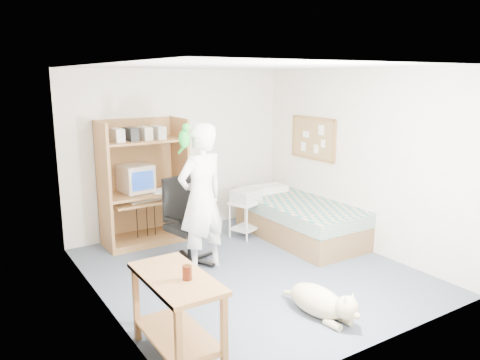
{
  "coord_description": "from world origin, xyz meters",
  "views": [
    {
      "loc": [
        -3.06,
        -4.56,
        2.38
      ],
      "look_at": [
        0.18,
        0.52,
        1.05
      ],
      "focal_mm": 35.0,
      "sensor_mm": 36.0,
      "label": 1
    }
  ],
  "objects_px": {
    "computer_hutch": "(143,187)",
    "dog": "(321,302)",
    "person": "(201,198)",
    "printer_cart": "(246,213)",
    "bed": "(299,220)",
    "office_chair": "(187,233)",
    "side_desk": "(177,304)"
  },
  "relations": [
    {
      "from": "computer_hutch",
      "to": "printer_cart",
      "type": "relative_size",
      "value": 3.18
    },
    {
      "from": "side_desk",
      "to": "dog",
      "type": "distance_m",
      "value": 1.56
    },
    {
      "from": "printer_cart",
      "to": "side_desk",
      "type": "bearing_deg",
      "value": -155.57
    },
    {
      "from": "bed",
      "to": "office_chair",
      "type": "distance_m",
      "value": 1.84
    },
    {
      "from": "computer_hutch",
      "to": "bed",
      "type": "relative_size",
      "value": 0.89
    },
    {
      "from": "side_desk",
      "to": "computer_hutch",
      "type": "bearing_deg",
      "value": 73.86
    },
    {
      "from": "bed",
      "to": "office_chair",
      "type": "relative_size",
      "value": 1.81
    },
    {
      "from": "bed",
      "to": "side_desk",
      "type": "xyz_separation_m",
      "value": [
        -2.85,
        -1.82,
        0.21
      ]
    },
    {
      "from": "bed",
      "to": "dog",
      "type": "distance_m",
      "value": 2.37
    },
    {
      "from": "person",
      "to": "dog",
      "type": "height_order",
      "value": "person"
    },
    {
      "from": "office_chair",
      "to": "side_desk",
      "type": "bearing_deg",
      "value": -129.76
    },
    {
      "from": "bed",
      "to": "side_desk",
      "type": "relative_size",
      "value": 2.02
    },
    {
      "from": "person",
      "to": "dog",
      "type": "xyz_separation_m",
      "value": [
        0.45,
        -1.71,
        -0.76
      ]
    },
    {
      "from": "computer_hutch",
      "to": "person",
      "type": "relative_size",
      "value": 0.97
    },
    {
      "from": "person",
      "to": "printer_cart",
      "type": "height_order",
      "value": "person"
    },
    {
      "from": "computer_hutch",
      "to": "office_chair",
      "type": "distance_m",
      "value": 1.16
    },
    {
      "from": "side_desk",
      "to": "printer_cart",
      "type": "relative_size",
      "value": 1.77
    },
    {
      "from": "side_desk",
      "to": "office_chair",
      "type": "relative_size",
      "value": 0.9
    },
    {
      "from": "bed",
      "to": "person",
      "type": "relative_size",
      "value": 1.09
    },
    {
      "from": "office_chair",
      "to": "person",
      "type": "bearing_deg",
      "value": -90.07
    },
    {
      "from": "office_chair",
      "to": "dog",
      "type": "relative_size",
      "value": 1.12
    },
    {
      "from": "side_desk",
      "to": "dog",
      "type": "xyz_separation_m",
      "value": [
        1.52,
        -0.15,
        -0.33
      ]
    },
    {
      "from": "dog",
      "to": "office_chair",
      "type": "bearing_deg",
      "value": 97.44
    },
    {
      "from": "person",
      "to": "dog",
      "type": "relative_size",
      "value": 1.85
    },
    {
      "from": "computer_hutch",
      "to": "dog",
      "type": "xyz_separation_m",
      "value": [
        0.67,
        -3.08,
        -0.66
      ]
    },
    {
      "from": "computer_hutch",
      "to": "dog",
      "type": "relative_size",
      "value": 1.8
    },
    {
      "from": "bed",
      "to": "person",
      "type": "height_order",
      "value": "person"
    },
    {
      "from": "dog",
      "to": "person",
      "type": "bearing_deg",
      "value": 97.94
    },
    {
      "from": "computer_hutch",
      "to": "person",
      "type": "distance_m",
      "value": 1.4
    },
    {
      "from": "computer_hutch",
      "to": "office_chair",
      "type": "bearing_deg",
      "value": -81.37
    },
    {
      "from": "person",
      "to": "printer_cart",
      "type": "relative_size",
      "value": 3.27
    },
    {
      "from": "computer_hutch",
      "to": "bed",
      "type": "distance_m",
      "value": 2.35
    }
  ]
}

